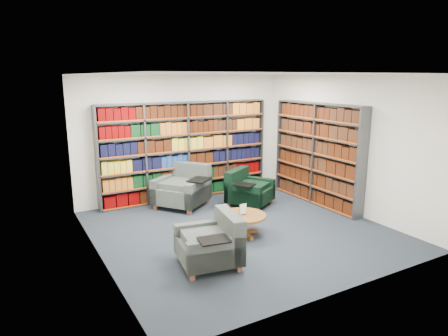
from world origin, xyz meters
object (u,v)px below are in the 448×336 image
chair_green_right (247,191)px  chair_teal_front (214,244)px  chair_teal_left (184,189)px  coffee_table (243,219)px

chair_green_right → chair_teal_front: (-1.98, -2.20, 0.00)m
chair_teal_left → coffee_table: bearing=-84.0°
chair_teal_left → chair_teal_front: (-0.76, -2.84, -0.05)m
chair_teal_left → chair_green_right: 1.38m
chair_green_right → chair_teal_left: bearing=152.6°
chair_teal_front → coffee_table: size_ratio=1.33×
chair_teal_left → chair_teal_front: chair_teal_left is taller
chair_teal_left → coffee_table: 2.10m
chair_green_right → coffee_table: size_ratio=1.42×
chair_teal_front → coffee_table: chair_teal_front is taller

